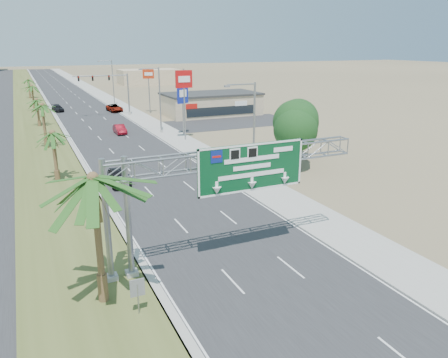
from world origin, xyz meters
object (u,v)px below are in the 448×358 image
palm_near (93,179)px  car_mid_lane (120,129)px  sign_gantry (226,168)px  pole_sign_red_far (148,78)px  signal_mast (118,91)px  pole_sign_red_near (184,84)px  pole_sign_blue (183,96)px  car_far (58,108)px  car_left_lane (119,177)px  store_building (211,104)px  car_right_lane (114,108)px

palm_near → car_mid_lane: size_ratio=1.97×
sign_gantry → palm_near: bearing=-166.7°
palm_near → pole_sign_red_far: (20.77, 64.88, 0.06)m
palm_near → signal_mast: 65.60m
sign_gantry → car_mid_lane: 44.63m
signal_mast → pole_sign_red_near: 27.27m
pole_sign_red_near → pole_sign_red_far: pole_sign_red_near is taller
pole_sign_blue → pole_sign_red_far: 23.96m
car_far → car_left_lane: bearing=-96.4°
pole_sign_red_far → sign_gantry: bearing=-101.3°
palm_near → pole_sign_red_near: bearing=63.9°
pole_sign_blue → car_far: bearing=114.1°
palm_near → store_building: (31.20, 58.00, -4.93)m
sign_gantry → car_left_lane: sign_gantry is taller
store_building → car_far: size_ratio=3.99×
palm_near → car_mid_lane: palm_near is taller
car_right_lane → sign_gantry: bearing=-100.0°
pole_sign_red_far → car_mid_lane: bearing=-118.3°
sign_gantry → signal_mast: size_ratio=1.63×
palm_near → signal_mast: palm_near is taller
pole_sign_red_near → car_mid_lane: bearing=129.8°
car_right_lane → pole_sign_red_near: bearing=-88.4°
pole_sign_blue → sign_gantry: bearing=-106.0°
sign_gantry → car_far: bearing=93.2°
sign_gantry → pole_sign_red_near: (10.06, 35.23, 1.95)m
sign_gantry → car_left_lane: size_ratio=3.57×
car_left_lane → pole_sign_red_far: size_ratio=0.53×
sign_gantry → car_far: (-4.10, 73.20, -5.40)m
palm_near → pole_sign_blue: 45.32m
sign_gantry → palm_near: 8.41m
car_left_lane → car_far: size_ratio=1.04×
palm_near → car_far: bearing=86.9°
car_mid_lane → pole_sign_red_far: 22.17m
car_far → pole_sign_blue: pole_sign_blue is taller
car_left_lane → store_building: bearing=57.9°
car_mid_lane → car_far: 29.72m
palm_near → car_far: (4.03, 75.13, -6.28)m
palm_near → car_mid_lane: 47.79m
palm_near → car_left_lane: (5.13, 20.33, -6.13)m
car_left_lane → sign_gantry: bearing=-78.1°
palm_near → car_left_lane: bearing=75.8°
sign_gantry → store_building: size_ratio=0.93×
car_mid_lane → car_left_lane: bearing=-101.8°
car_right_lane → car_far: bearing=150.3°
palm_near → car_right_lane: (14.70, 70.10, -6.19)m
signal_mast → store_building: signal_mast is taller
sign_gantry → palm_near: palm_near is taller
palm_near → pole_sign_red_near: pole_sign_red_near is taller
sign_gantry → pole_sign_red_far: bearing=78.7°
car_right_lane → pole_sign_red_far: 10.15m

